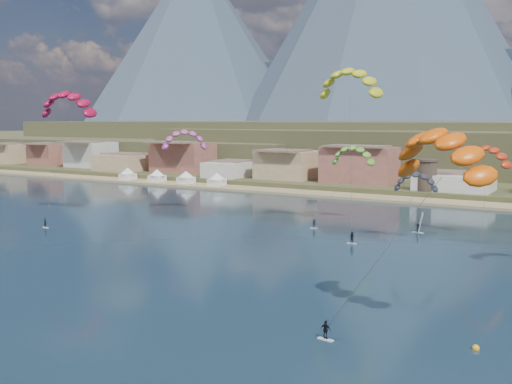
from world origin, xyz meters
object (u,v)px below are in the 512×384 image
at_px(kitesurfer_orange, 442,147).
at_px(buoy, 476,348).
at_px(windsurfer, 419,226).
at_px(kitesurfer_green, 353,153).
at_px(kitesurfer_yellow, 350,79).
at_px(watchtower, 427,175).
at_px(kitesurfer_red, 68,100).

relative_size(kitesurfer_orange, buoy, 31.79).
bearing_deg(windsurfer, kitesurfer_orange, -72.82).
distance_m(windsurfer, buoy, 58.34).
bearing_deg(kitesurfer_orange, buoy, -31.45).
bearing_deg(buoy, kitesurfer_orange, 148.55).
distance_m(kitesurfer_orange, kitesurfer_green, 65.39).
bearing_deg(buoy, kitesurfer_yellow, 123.40).
bearing_deg(kitesurfer_green, windsurfer, -18.27).
xyz_separation_m(watchtower, kitesurfer_orange, (28.07, -102.46, 12.23)).
relative_size(kitesurfer_orange, kitesurfer_green, 1.24).
relative_size(kitesurfer_red, buoy, 41.35).
distance_m(kitesurfer_orange, buoy, 19.17).
height_order(watchtower, kitesurfer_red, kitesurfer_red).
relative_size(watchtower, kitesurfer_orange, 0.38).
bearing_deg(kitesurfer_red, kitesurfer_green, 25.05).
distance_m(kitesurfer_yellow, kitesurfer_green, 17.68).
bearing_deg(windsurfer, watchtower, 103.37).
height_order(watchtower, kitesurfer_green, kitesurfer_green).
bearing_deg(kitesurfer_red, windsurfer, 16.22).
bearing_deg(watchtower, kitesurfer_yellow, -90.44).
bearing_deg(kitesurfer_yellow, buoy, -56.60).
relative_size(kitesurfer_red, kitesurfer_green, 1.61).
bearing_deg(kitesurfer_orange, kitesurfer_yellow, 121.13).
distance_m(kitesurfer_red, kitesurfer_yellow, 60.04).
distance_m(watchtower, kitesurfer_orange, 106.94).
height_order(kitesurfer_yellow, buoy, kitesurfer_yellow).
bearing_deg(kitesurfer_yellow, watchtower, 89.56).
relative_size(watchtower, kitesurfer_green, 0.47).
xyz_separation_m(watchtower, kitesurfer_green, (-3.54, -45.38, 8.00)).
distance_m(kitesurfer_red, buoy, 100.16).
relative_size(kitesurfer_red, kitesurfer_yellow, 0.91).
xyz_separation_m(windsurfer, buoy, (20.44, -54.63, -1.13)).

